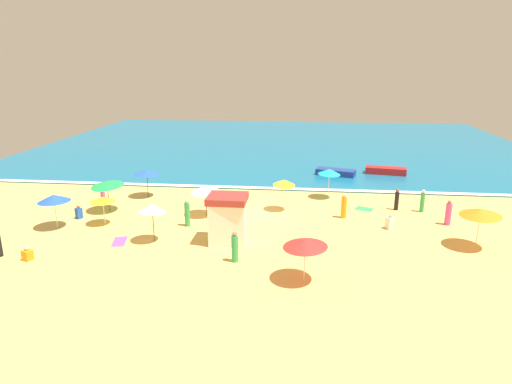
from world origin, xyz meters
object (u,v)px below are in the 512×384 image
Objects in this scene: beach_umbrella_6 at (107,183)px; beach_umbrella_8 at (305,243)px; beachgoer_7 at (103,194)px; small_boat_1 at (386,171)px; beachgoer_6 at (448,213)px; beach_umbrella_4 at (481,212)px; beachgoer_0 at (390,223)px; beach_umbrella_2 at (206,189)px; beachgoer_1 at (79,213)px; beachgoer_2 at (397,200)px; small_boat_0 at (336,172)px; beach_umbrella_1 at (329,172)px; beach_umbrella_5 at (103,199)px; lifeguard_cabana at (228,218)px; beachgoer_9 at (235,248)px; beachgoer_3 at (422,201)px; beachgoer_8 at (27,254)px; beachgoer_4 at (187,214)px; beach_umbrella_7 at (147,172)px; beachgoer_10 at (344,207)px; beach_umbrella_9 at (284,183)px; beach_umbrella_0 at (54,198)px; beach_umbrella_3 at (152,208)px.

beach_umbrella_8 is at bearing -33.34° from beach_umbrella_6.
beachgoer_7 reaches higher than small_boat_1.
beachgoer_6 is at bearing -0.60° from beach_umbrella_6.
beach_umbrella_4 is 5.32m from beachgoer_0.
beach_umbrella_2 is 1.36× the size of beachgoer_6.
beachgoer_2 is (21.66, 4.22, 0.34)m from beachgoer_1.
beachgoer_0 is at bearing -79.18° from small_boat_0.
beach_umbrella_1 is at bearing 21.43° from beachgoer_1.
beach_umbrella_5 is 2.28× the size of beachgoer_1.
small_boat_1 is at bearing 55.84° from lifeguard_cabana.
beachgoer_2 is 14.10m from beachgoer_9.
beachgoer_3 is at bearing -86.22° from small_boat_1.
beach_umbrella_6 reaches higher than beachgoer_8.
beachgoer_2 is 0.87× the size of beachgoer_4.
small_boat_0 is (10.28, 14.34, -0.46)m from beachgoer_4.
beach_umbrella_7 reaches higher than beachgoer_10.
beach_umbrella_5 is at bearing -64.41° from beachgoer_7.
small_boat_1 is at bearing 52.09° from beach_umbrella_9.
beach_umbrella_0 is at bearing 174.59° from lifeguard_cabana.
beachgoer_0 is 14.61m from small_boat_1.
beach_umbrella_8 is at bearing -25.94° from beachgoer_1.
beachgoer_1 is at bearing -168.97° from beachgoer_2.
lifeguard_cabana reaches higher than beachgoer_4.
beachgoer_9 is at bearing -146.91° from beachgoer_0.
beach_umbrella_9 is (11.46, 4.11, 0.37)m from beach_umbrella_5.
beach_umbrella_4 is 1.10× the size of beach_umbrella_8.
beach_umbrella_8 is (-9.71, -5.12, -0.17)m from beach_umbrella_4.
beachgoer_8 is (-20.02, -6.88, -0.07)m from beachgoer_0.
beach_umbrella_2 is 1.40× the size of beachgoer_3.
beachgoer_7 is (-23.09, -0.80, 0.03)m from beachgoer_3.
beach_umbrella_0 reaches higher than beachgoer_9.
beach_umbrella_5 is 1.21× the size of beachgoer_4.
beach_umbrella_9 is 10.93m from beachgoer_6.
beachgoer_7 reaches higher than beachgoer_6.
beach_umbrella_5 is 15.86m from beachgoer_10.
beach_umbrella_2 is 19.45m from small_boat_1.
beachgoer_1 is at bearing -173.34° from beachgoer_10.
lifeguard_cabana is 2.97× the size of beachgoer_1.
beachgoer_8 is 30.75m from small_boat_1.
beachgoer_8 is (-7.93, -8.12, -1.54)m from beach_umbrella_2.
lifeguard_cabana reaches higher than beach_umbrella_3.
beachgoer_2 is at bearing 60.78° from beach_umbrella_8.
small_boat_1 is (8.98, 11.53, -1.64)m from beach_umbrella_9.
beachgoer_10 reaches higher than beachgoer_7.
beach_umbrella_4 reaches higher than small_boat_1.
beach_umbrella_3 is 18.54m from beach_umbrella_4.
beach_umbrella_1 is 13.46m from beachgoer_9.
beach_umbrella_5 is 2.27× the size of beachgoer_0.
beach_umbrella_7 is at bearing 78.78° from beachgoer_8.
beachgoer_0 is 0.57× the size of beachgoer_6.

